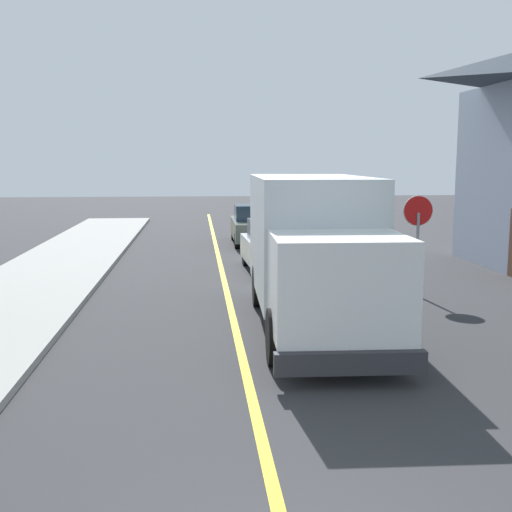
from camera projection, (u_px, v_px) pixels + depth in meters
name	position (u px, v px, depth m)	size (l,w,h in m)	color
centre_line_yellow	(232.00, 315.00, 14.64)	(0.16, 56.00, 0.01)	gold
box_truck	(314.00, 245.00, 13.43)	(2.65, 7.26, 3.20)	silver
parked_car_near	(275.00, 248.00, 20.18)	(1.96, 4.46, 1.67)	silver
parked_car_mid	(254.00, 225.00, 27.14)	(1.84, 4.41, 1.67)	#4C564C
stop_sign	(418.00, 226.00, 16.54)	(0.80, 0.10, 2.65)	gray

